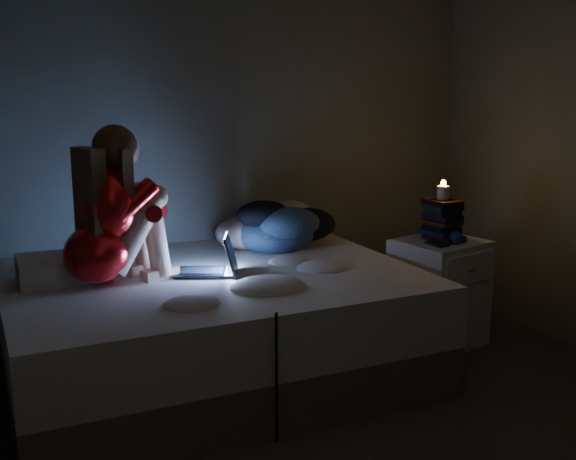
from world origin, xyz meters
TOP-DOWN VIEW (x-y plane):
  - floor at (0.00, 0.00)m, footprint 3.60×3.80m
  - wall_back at (0.00, 1.91)m, footprint 3.60×0.02m
  - bed at (-0.35, 1.10)m, footprint 2.12×1.59m
  - pillow at (-1.08, 1.30)m, footprint 0.44×0.31m
  - woman at (-0.94, 1.08)m, footprint 0.57×0.46m
  - laptop at (-0.39, 1.09)m, footprint 0.38×0.33m
  - clothes_pile at (0.18, 1.46)m, footprint 0.58×0.49m
  - nightstand at (1.06, 0.98)m, footprint 0.57×0.53m
  - book_stack at (1.07, 0.99)m, footprint 0.19×0.25m
  - candle at (1.07, 0.99)m, footprint 0.07×0.07m
  - phone at (0.94, 0.91)m, footprint 0.09×0.15m
  - blue_orb at (1.05, 0.86)m, footprint 0.08×0.08m

SIDE VIEW (x-z plane):
  - floor at x=0.00m, z-range -0.02..0.00m
  - bed at x=-0.35m, z-range 0.00..0.58m
  - nightstand at x=1.06m, z-range 0.00..0.65m
  - pillow at x=-1.08m, z-range 0.58..0.71m
  - phone at x=0.94m, z-range 0.65..0.66m
  - blue_orb at x=1.05m, z-range 0.65..0.73m
  - laptop at x=-0.39m, z-range 0.58..0.81m
  - clothes_pile at x=0.18m, z-range 0.58..0.90m
  - book_stack at x=1.07m, z-range 0.65..0.90m
  - candle at x=1.07m, z-range 0.90..0.98m
  - woman at x=-0.94m, z-range 0.58..1.38m
  - wall_back at x=0.00m, z-range 0.00..2.60m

